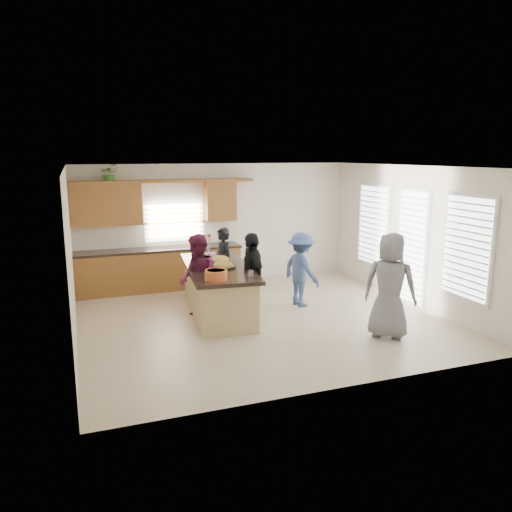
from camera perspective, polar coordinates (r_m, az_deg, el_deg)
name	(u,v)px	position (r m, az deg, el deg)	size (l,w,h in m)	color
floor	(261,318)	(9.40, 0.54, -7.15)	(6.50, 6.50, 0.00)	tan
room_shell	(261,217)	(8.97, 0.57, 4.42)	(6.52, 6.02, 2.81)	silver
back_cabinetry	(157,250)	(11.39, -11.28, 0.71)	(4.08, 0.66, 2.46)	brown
right_wall_glazing	(413,239)	(10.51, 17.51, 1.87)	(0.06, 4.00, 2.25)	white
island	(218,291)	(9.54, -4.34, -4.05)	(1.43, 2.81, 0.95)	tan
platter_front	(224,266)	(9.26, -3.73, -1.17)	(0.45, 0.45, 0.18)	black
platter_mid	(220,260)	(9.78, -4.19, -0.49)	(0.44, 0.44, 0.18)	black
platter_back	(200,260)	(9.86, -6.42, -0.44)	(0.38, 0.38, 0.15)	black
salad_bowl	(216,275)	(8.36, -4.58, -2.13)	(0.38, 0.38, 0.17)	#CC5825
clear_cup	(251,273)	(8.57, -0.59, -2.01)	(0.08, 0.08, 0.11)	white
plate_stack	(211,254)	(10.42, -5.16, 0.25)	(0.19, 0.19, 0.05)	#D19CE4
flower_vase	(208,243)	(10.59, -5.45, 1.51)	(0.14, 0.14, 0.41)	silver
potted_plant	(110,173)	(11.18, -16.38, 9.05)	(0.38, 0.33, 0.43)	#39772F
woman_left_back	(223,263)	(10.61, -3.84, -0.78)	(0.55, 0.36, 1.50)	black
woman_left_mid	(198,279)	(9.06, -6.65, -2.61)	(0.79, 0.61, 1.62)	#561A34
woman_left_front	(252,276)	(9.17, -0.48, -2.34)	(0.95, 0.40, 1.63)	black
woman_right_back	(301,269)	(10.04, 5.21, -1.53)	(0.97, 0.56, 1.50)	#374B79
woman_right_front	(390,286)	(8.53, 15.06, -3.29)	(0.87, 0.57, 1.78)	slate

